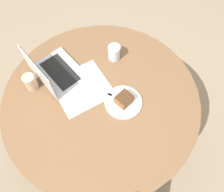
# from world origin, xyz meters

# --- Properties ---
(ground_plane) EXTENTS (12.00, 12.00, 0.00)m
(ground_plane) POSITION_xyz_m (0.00, 0.00, 0.00)
(ground_plane) COLOR gray
(dining_table) EXTENTS (1.13, 1.13, 0.70)m
(dining_table) POSITION_xyz_m (0.00, 0.00, 0.57)
(dining_table) COLOR brown
(dining_table) RESTS_ON ground_plane
(paper_document) EXTENTS (0.38, 0.37, 0.00)m
(paper_document) POSITION_xyz_m (-0.03, 0.12, 0.70)
(paper_document) COLOR white
(paper_document) RESTS_ON dining_table
(plate) EXTENTS (0.21, 0.21, 0.01)m
(plate) POSITION_xyz_m (0.05, -0.12, 0.71)
(plate) COLOR silver
(plate) RESTS_ON dining_table
(cake_slice) EXTENTS (0.09, 0.08, 0.06)m
(cake_slice) POSITION_xyz_m (0.05, -0.12, 0.74)
(cake_slice) COLOR brown
(cake_slice) RESTS_ON plate
(fork) EXTENTS (0.05, 0.17, 0.00)m
(fork) POSITION_xyz_m (0.04, -0.09, 0.72)
(fork) COLOR silver
(fork) RESTS_ON plate
(coffee_glass) EXTENTS (0.07, 0.07, 0.10)m
(coffee_glass) POSITION_xyz_m (-0.21, 0.34, 0.75)
(coffee_glass) COLOR #C6AD89
(coffee_glass) RESTS_ON dining_table
(water_glass) EXTENTS (0.08, 0.08, 0.10)m
(water_glass) POSITION_xyz_m (0.26, 0.12, 0.75)
(water_glass) COLOR silver
(water_glass) RESTS_ON dining_table
(laptop) EXTENTS (0.28, 0.34, 0.21)m
(laptop) POSITION_xyz_m (-0.07, 0.30, 0.74)
(laptop) COLOR silver
(laptop) RESTS_ON dining_table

